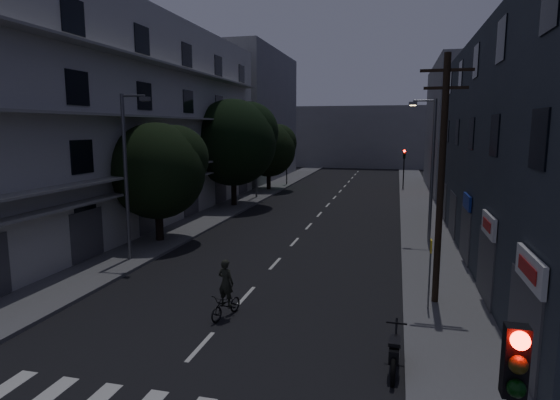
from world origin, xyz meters
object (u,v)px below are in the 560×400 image
at_px(bus_stop_sign, 430,262).
at_px(motorcycle, 395,354).
at_px(cyclist, 226,298).
at_px(utility_pole, 441,176).

distance_m(bus_stop_sign, motorcycle, 4.89).
height_order(motorcycle, cyclist, cyclist).
relative_size(motorcycle, cyclist, 0.97).
bearing_deg(cyclist, bus_stop_sign, 32.81).
bearing_deg(bus_stop_sign, motorcycle, -104.19).
xyz_separation_m(utility_pole, cyclist, (-7.18, -2.94, -4.16)).
distance_m(bus_stop_sign, cyclist, 7.32).
xyz_separation_m(motorcycle, cyclist, (-5.74, 2.39, 0.19)).
xyz_separation_m(utility_pole, motorcycle, (-1.44, -5.34, -4.36)).
xyz_separation_m(utility_pole, bus_stop_sign, (-0.29, -0.78, -2.98)).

